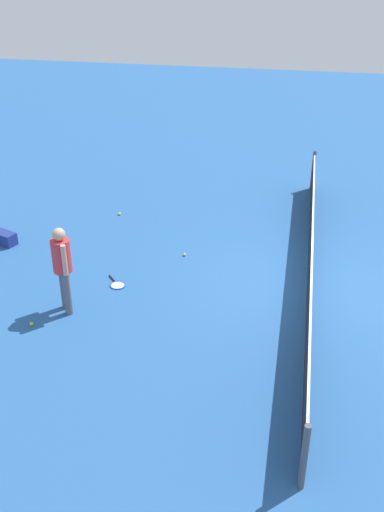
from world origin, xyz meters
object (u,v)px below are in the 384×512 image
tennis_ball_near_player (184,255)px  tennis_ball_by_net (120,214)px  tennis_racket_near_player (117,285)px  tennis_ball_midcourt (31,324)px  equipment_bag (0,236)px  player_near_side (62,263)px

tennis_ball_near_player → tennis_ball_by_net: (-1.73, -1.98, 0.00)m
tennis_racket_near_player → tennis_ball_midcourt: (1.60, -1.11, 0.02)m
tennis_racket_near_player → equipment_bag: 3.40m
equipment_bag → tennis_ball_near_player: bearing=91.7°
tennis_ball_near_player → tennis_ball_midcourt: 3.73m
tennis_ball_midcourt → equipment_bag: (-2.90, -2.04, 0.11)m
tennis_racket_near_player → tennis_ball_midcourt: tennis_ball_midcourt is taller
tennis_racket_near_player → equipment_bag: equipment_bag is taller
equipment_bag → tennis_ball_by_net: bearing=129.6°
tennis_ball_by_net → equipment_bag: 2.91m
tennis_ball_near_player → tennis_racket_near_player: bearing=-37.3°
tennis_ball_by_net → tennis_ball_near_player: bearing=48.8°
player_near_side → tennis_ball_by_net: size_ratio=25.76×
player_near_side → tennis_racket_near_player: (-1.02, 0.64, -1.00)m
player_near_side → tennis_ball_by_net: (-4.17, -0.25, -0.98)m
tennis_ball_midcourt → equipment_bag: equipment_bag is taller
tennis_ball_by_net → tennis_ball_midcourt: bearing=-2.5°
tennis_ball_near_player → player_near_side: bearing=-35.3°
tennis_ball_near_player → equipment_bag: bearing=-88.3°
tennis_racket_near_player → tennis_ball_midcourt: size_ratio=8.43×
tennis_racket_near_player → equipment_bag: bearing=-112.5°
tennis_racket_near_player → tennis_ball_by_net: size_ratio=8.43×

